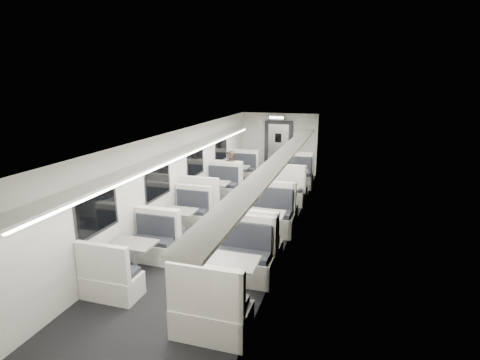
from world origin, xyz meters
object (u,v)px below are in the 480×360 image
Objects in this scene: booth_right_a at (292,182)px; booth_right_b at (282,199)px; booth_left_b at (213,195)px; booth_right_c at (262,230)px; vestibule_door at (278,148)px; booth_left_c at (179,224)px; exit_sign at (277,117)px; booth_right_d at (230,281)px; booth_left_a at (236,177)px; booth_left_d at (135,259)px; passenger at (230,174)px.

booth_right_b is (0.00, -1.86, -0.02)m from booth_right_a.
booth_left_b is 3.03m from booth_right_c.
vestibule_door reaches higher than booth_right_a.
booth_left_c is 3.16× the size of exit_sign.
booth_right_c is (0.00, -2.42, 0.04)m from booth_right_b.
exit_sign is at bearing 96.57° from booth_right_d.
booth_left_a reaches higher than booth_left_c.
exit_sign is (1.00, 8.35, 1.93)m from booth_left_d.
booth_left_d is at bearing -90.00° from booth_left_c.
booth_left_d is at bearing 170.32° from booth_right_d.
booth_right_d is (0.00, -6.55, 0.00)m from booth_right_a.
booth_left_a is 4.51m from booth_left_c.
booth_right_a is at bearing -64.94° from exit_sign.
booth_left_b is at bearing 113.77° from booth_right_d.
vestibule_door is (0.85, 3.51, 0.29)m from passenger.
passenger is (-1.85, -0.89, 0.35)m from booth_right_a.
passenger reaches higher than booth_left_d.
booth_left_c is at bearing -179.31° from booth_right_c.
booth_right_c reaches higher than booth_left_d.
passenger reaches higher than booth_right_d.
booth_right_d is 3.65× the size of exit_sign.
booth_right_b is (2.00, -2.07, -0.01)m from booth_left_a.
booth_left_a is 2.21m from booth_left_b.
booth_left_b is 1.04× the size of vestibule_door.
vestibule_door is (1.00, 4.63, 0.65)m from booth_left_b.
passenger is (-1.85, 5.66, 0.34)m from booth_right_d.
booth_right_c is at bearing -81.76° from vestibule_door.
booth_right_d is (2.00, -2.24, 0.05)m from booth_left_c.
booth_right_c is 3.88m from passenger.
booth_right_b is 0.91× the size of booth_right_c.
booth_left_b is 0.97× the size of booth_right_a.
booth_right_a is 1.08× the size of vestibule_door.
booth_left_d is 5.34m from passenger.
booth_left_b is 0.97× the size of booth_right_d.
exit_sign is (0.85, 3.03, 1.53)m from passenger.
booth_right_a is 6.55m from booth_right_d.
booth_right_d is (2.00, -0.34, 0.05)m from booth_left_d.
booth_right_d is at bearing -49.95° from passenger.
booth_left_a is at bearing 114.02° from booth_right_c.
booth_right_a is 1.51× the size of passenger.
passenger is at bearing 87.56° from booth_left_c.
booth_right_b is 4.69m from booth_right_d.
vestibule_door reaches higher than booth_left_a.
booth_right_b is 3.45× the size of exit_sign.
booth_right_c reaches higher than booth_left_a.
booth_right_d reaches higher than booth_left_c.
exit_sign is (1.00, 1.93, 1.89)m from booth_left_a.
booth_right_b is 4.64m from vestibule_door.
booth_left_d is 0.92× the size of booth_right_b.
booth_right_c is at bearing -81.15° from exit_sign.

